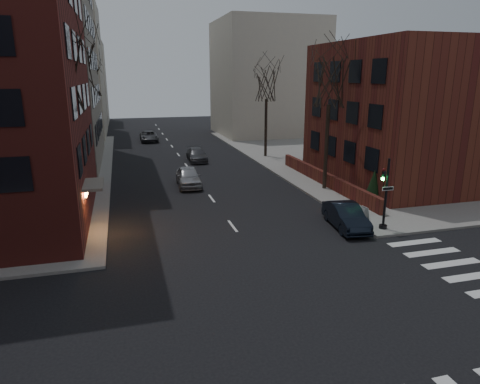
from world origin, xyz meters
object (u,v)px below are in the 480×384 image
object	(u,v)px
tree_right_b	(267,84)
car_lane_gray	(197,155)
tree_right_a	(330,82)
car_lane_silver	(188,177)
car_lane_far	(149,136)
parked_sedan	(346,216)
tree_left_c	(90,79)
tree_left_a	(59,76)
traffic_signal	(385,198)
streetlamp_near	(89,136)
streetlamp_far	(99,113)
evergreen_shrub	(374,186)
tree_left_b	(78,70)
sandwich_board	(363,215)

from	to	relation	value
tree_right_b	car_lane_gray	distance (m)	10.18
tree_right_a	car_lane_silver	distance (m)	12.85
car_lane_far	car_lane_silver	bearing A→B (deg)	-87.11
parked_sedan	car_lane_far	distance (m)	37.77
car_lane_silver	car_lane_gray	bearing A→B (deg)	78.95
tree_left_c	tree_right_a	xyz separation A→B (m)	(17.60, -22.00, 0.00)
tree_left_a	tree_right_b	xyz separation A→B (m)	(17.60, 18.00, -0.88)
car_lane_far	traffic_signal	bearing A→B (deg)	-75.01
streetlamp_near	streetlamp_far	xyz separation A→B (m)	(0.00, 20.00, 0.00)
tree_right_b	evergreen_shrub	distance (m)	19.28
streetlamp_far	evergreen_shrub	size ratio (longest dim) A/B	2.81
tree_left_a	evergreen_shrub	size ratio (longest dim) A/B	4.59
tree_right_a	parked_sedan	world-z (taller)	tree_right_a
streetlamp_far	parked_sedan	size ratio (longest dim) A/B	1.47
tree_left_a	tree_right_b	size ratio (longest dim) A/B	1.12
tree_left_b	car_lane_far	bearing A→B (deg)	72.97
tree_left_a	tree_left_b	world-z (taller)	tree_left_b
tree_left_a	evergreen_shrub	world-z (taller)	tree_left_a
car_lane_gray	sandwich_board	bearing A→B (deg)	-73.04
streetlamp_near	car_lane_far	xyz separation A→B (m)	(5.76, 24.76, -3.56)
tree_left_a	parked_sedan	world-z (taller)	tree_left_a
tree_right_a	car_lane_far	size ratio (longest dim) A/B	2.01
streetlamp_far	evergreen_shrub	distance (m)	33.86
car_lane_far	tree_left_a	bearing A→B (deg)	-101.36
car_lane_silver	traffic_signal	bearing A→B (deg)	-52.86
tree_left_a	tree_right_a	bearing A→B (deg)	12.80
streetlamp_near	sandwich_board	bearing A→B (deg)	-37.70
streetlamp_far	car_lane_silver	bearing A→B (deg)	-70.30
tree_left_a	streetlamp_near	bearing A→B (deg)	85.71
streetlamp_far	car_lane_far	bearing A→B (deg)	39.60
tree_right_b	car_lane_silver	bearing A→B (deg)	-134.39
sandwich_board	evergreen_shrub	world-z (taller)	evergreen_shrub
parked_sedan	car_lane_silver	xyz separation A→B (m)	(-7.23, 11.96, 0.06)
car_lane_gray	tree_left_b	bearing A→B (deg)	-148.38
tree_right_b	parked_sedan	size ratio (longest dim) A/B	2.15
traffic_signal	tree_left_c	bearing A→B (deg)	118.36
traffic_signal	tree_left_c	world-z (taller)	tree_left_c
tree_left_b	streetlamp_far	size ratio (longest dim) A/B	1.72
tree_left_b	tree_left_a	bearing A→B (deg)	-90.00
evergreen_shrub	traffic_signal	bearing A→B (deg)	-116.77
tree_left_b	tree_right_b	distance (m)	18.64
tree_right_a	sandwich_board	bearing A→B (deg)	-100.65
traffic_signal	evergreen_shrub	world-z (taller)	traffic_signal
car_lane_far	streetlamp_near	bearing A→B (deg)	-103.47
tree_right_b	sandwich_board	world-z (taller)	tree_right_b
car_lane_far	evergreen_shrub	world-z (taller)	evergreen_shrub
sandwich_board	evergreen_shrub	distance (m)	4.96
sandwich_board	traffic_signal	bearing A→B (deg)	-61.44
tree_left_a	tree_right_a	size ratio (longest dim) A/B	1.06
streetlamp_near	sandwich_board	world-z (taller)	streetlamp_near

